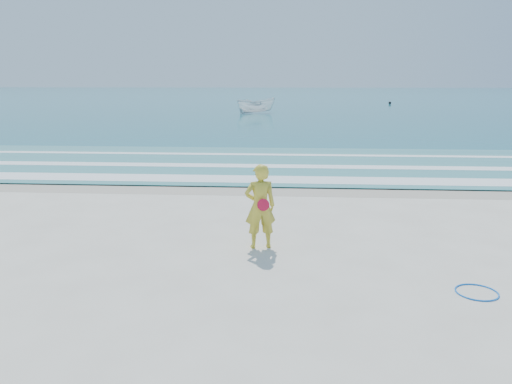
{
  "coord_description": "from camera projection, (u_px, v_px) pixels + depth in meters",
  "views": [
    {
      "loc": [
        0.92,
        -7.96,
        3.74
      ],
      "look_at": [
        0.11,
        4.0,
        1.0
      ],
      "focal_mm": 35.0,
      "sensor_mm": 36.0,
      "label": 1
    }
  ],
  "objects": [
    {
      "name": "foam_near",
      "position": [
        264.0,
        179.0,
        18.64
      ],
      "size": [
        400.0,
        1.4,
        0.01
      ],
      "primitive_type": "cube",
      "color": "white",
      "rests_on": "shallow"
    },
    {
      "name": "foam_far",
      "position": [
        271.0,
        155.0,
        24.67
      ],
      "size": [
        400.0,
        0.6,
        0.01
      ],
      "primitive_type": "cube",
      "color": "white",
      "rests_on": "shallow"
    },
    {
      "name": "ground",
      "position": [
        234.0,
        299.0,
        8.63
      ],
      "size": [
        400.0,
        400.0,
        0.0
      ],
      "primitive_type": "plane",
      "color": "silver",
      "rests_on": "ground"
    },
    {
      "name": "hoop",
      "position": [
        477.0,
        292.0,
        8.89
      ],
      "size": [
        0.77,
        0.77,
        0.03
      ],
      "primitive_type": "torus",
      "rotation": [
        0.0,
        0.0,
        0.04
      ],
      "color": "blue",
      "rests_on": "ground"
    },
    {
      "name": "foam_mid",
      "position": [
        268.0,
        166.0,
        21.46
      ],
      "size": [
        400.0,
        0.9,
        0.01
      ],
      "primitive_type": "cube",
      "color": "white",
      "rests_on": "shallow"
    },
    {
      "name": "shallow",
      "position": [
        269.0,
        163.0,
        22.24
      ],
      "size": [
        400.0,
        10.0,
        0.01
      ],
      "primitive_type": "cube",
      "color": "#59B7AD",
      "rests_on": "ocean"
    },
    {
      "name": "boat",
      "position": [
        256.0,
        106.0,
        53.86
      ],
      "size": [
        4.57,
        3.05,
        1.65
      ],
      "primitive_type": "imported",
      "rotation": [
        0.0,
        0.0,
        1.94
      ],
      "color": "white",
      "rests_on": "ocean"
    },
    {
      "name": "woman",
      "position": [
        260.0,
        206.0,
        11.08
      ],
      "size": [
        0.78,
        0.61,
        1.91
      ],
      "color": "gold",
      "rests_on": "ground"
    },
    {
      "name": "wet_sand",
      "position": [
        263.0,
        188.0,
        17.38
      ],
      "size": [
        400.0,
        2.4,
        0.0
      ],
      "primitive_type": "cube",
      "color": "#B2A893",
      "rests_on": "ground"
    },
    {
      "name": "buoy",
      "position": [
        390.0,
        103.0,
        72.8
      ],
      "size": [
        0.4,
        0.4,
        0.4
      ],
      "primitive_type": "sphere",
      "color": "black",
      "rests_on": "ocean"
    },
    {
      "name": "ocean",
      "position": [
        286.0,
        95.0,
        110.75
      ],
      "size": [
        400.0,
        190.0,
        0.04
      ],
      "primitive_type": "cube",
      "color": "#19727F",
      "rests_on": "ground"
    }
  ]
}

